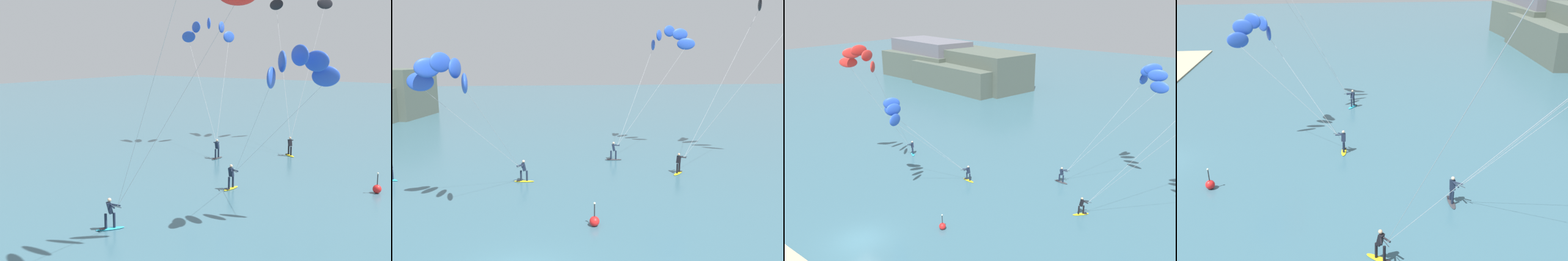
# 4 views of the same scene
# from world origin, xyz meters

# --- Properties ---
(kitesurfer_nearshore) EXTENTS (9.12, 7.42, 12.31)m
(kitesurfer_nearshore) POSITION_xyz_m (13.36, 23.82, 10.66)
(kitesurfer_nearshore) COLOR #333338
(kitesurfer_nearshore) RESTS_ON ground
(kitesurfer_mid_water) EXTENTS (6.90, 8.04, 9.45)m
(kitesurfer_mid_water) POSITION_xyz_m (-4.18, 7.82, 7.97)
(kitesurfer_mid_water) COLOR yellow
(kitesurfer_mid_water) RESTS_ON ground
(marker_buoy) EXTENTS (0.56, 0.56, 1.38)m
(marker_buoy) POSITION_xyz_m (3.89, 5.21, 0.30)
(marker_buoy) COLOR red
(marker_buoy) RESTS_ON ground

